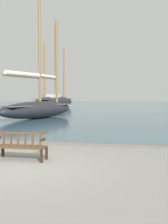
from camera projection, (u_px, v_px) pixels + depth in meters
ground_plane at (24, 168)px, 7.89m from camera, size 160.00×160.00×0.00m
harbor_water at (122, 106)px, 50.98m from camera, size 100.00×80.00×0.08m
quay_edge_kerb at (61, 143)px, 11.66m from camera, size 40.00×0.30×0.12m
park_bench at (21, 145)px, 8.85m from camera, size 1.61×0.56×0.92m
sailboat_nearest_port at (54, 100)px, 43.79m from camera, size 4.73×11.87×12.71m
sailboat_mid_starboard at (38, 107)px, 24.25m from camera, size 5.01×9.56×11.98m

